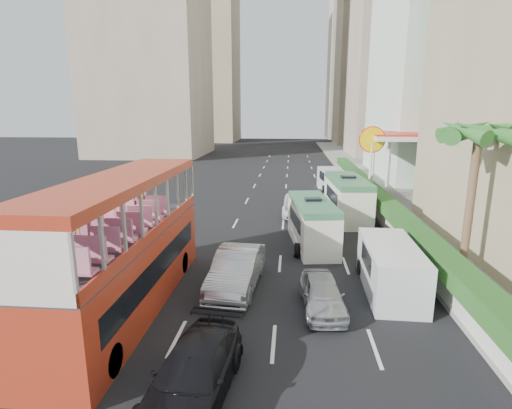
# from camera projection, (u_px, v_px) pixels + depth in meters

# --- Properties ---
(ground_plane) EXTENTS (200.00, 200.00, 0.00)m
(ground_plane) POSITION_uv_depth(u_px,v_px,m) (287.00, 313.00, 14.79)
(ground_plane) COLOR black
(ground_plane) RESTS_ON ground
(double_decker_bus) EXTENTS (2.50, 11.00, 5.06)m
(double_decker_bus) POSITION_uv_depth(u_px,v_px,m) (125.00, 244.00, 14.74)
(double_decker_bus) COLOR #B12F18
(double_decker_bus) RESTS_ON ground
(car_silver_lane_a) EXTENTS (2.11, 5.10, 1.64)m
(car_silver_lane_a) POSITION_uv_depth(u_px,v_px,m) (237.00, 287.00, 16.98)
(car_silver_lane_a) COLOR #AEB0B5
(car_silver_lane_a) RESTS_ON ground
(car_silver_lane_b) EXTENTS (1.78, 3.83, 1.27)m
(car_silver_lane_b) POSITION_uv_depth(u_px,v_px,m) (322.00, 309.00, 15.11)
(car_silver_lane_b) COLOR #AEB0B5
(car_silver_lane_b) RESTS_ON ground
(car_black) EXTENTS (2.36, 4.87, 1.37)m
(car_black) POSITION_uv_depth(u_px,v_px,m) (194.00, 397.00, 10.47)
(car_black) COLOR black
(car_black) RESTS_ON ground
(van_asset) EXTENTS (2.68, 5.53, 1.52)m
(van_asset) POSITION_uv_depth(u_px,v_px,m) (301.00, 215.00, 29.07)
(van_asset) COLOR silver
(van_asset) RESTS_ON ground
(minibus_near) EXTENTS (2.72, 5.99, 2.56)m
(minibus_near) POSITION_uv_depth(u_px,v_px,m) (312.00, 223.00, 22.12)
(minibus_near) COLOR silver
(minibus_near) RESTS_ON ground
(minibus_far) EXTENTS (2.63, 6.64, 2.88)m
(minibus_far) POSITION_uv_depth(u_px,v_px,m) (347.00, 199.00, 27.65)
(minibus_far) COLOR silver
(minibus_far) RESTS_ON ground
(panel_van_near) EXTENTS (2.12, 5.04, 2.00)m
(panel_van_near) POSITION_uv_depth(u_px,v_px,m) (390.00, 268.00, 16.46)
(panel_van_near) COLOR silver
(panel_van_near) RESTS_ON ground
(panel_van_far) EXTENTS (2.54, 5.08, 1.95)m
(panel_van_far) POSITION_uv_depth(u_px,v_px,m) (332.00, 180.00, 38.17)
(panel_van_far) COLOR silver
(panel_van_far) RESTS_ON ground
(sidewalk) EXTENTS (6.00, 120.00, 0.18)m
(sidewalk) POSITION_uv_depth(u_px,v_px,m) (384.00, 189.00, 38.26)
(sidewalk) COLOR #99968C
(sidewalk) RESTS_ON ground
(kerb_wall) EXTENTS (0.30, 44.00, 1.00)m
(kerb_wall) POSITION_uv_depth(u_px,v_px,m) (379.00, 210.00, 27.69)
(kerb_wall) COLOR silver
(kerb_wall) RESTS_ON sidewalk
(hedge) EXTENTS (1.10, 44.00, 0.70)m
(hedge) POSITION_uv_depth(u_px,v_px,m) (380.00, 198.00, 27.50)
(hedge) COLOR #2D6626
(hedge) RESTS_ON kerb_wall
(palm_tree) EXTENTS (0.36, 0.36, 6.40)m
(palm_tree) POSITION_uv_depth(u_px,v_px,m) (470.00, 205.00, 17.24)
(palm_tree) COLOR brown
(palm_tree) RESTS_ON sidewalk
(shell_station) EXTENTS (6.50, 8.00, 5.50)m
(shell_station) POSITION_uv_depth(u_px,v_px,m) (403.00, 164.00, 35.63)
(shell_station) COLOR silver
(shell_station) RESTS_ON ground
(tower_far_a) EXTENTS (14.00, 14.00, 44.00)m
(tower_far_a) POSITION_uv_depth(u_px,v_px,m) (371.00, 44.00, 87.93)
(tower_far_a) COLOR tan
(tower_far_a) RESTS_ON ground
(tower_far_b) EXTENTS (14.00, 14.00, 40.00)m
(tower_far_b) POSITION_uv_depth(u_px,v_px,m) (355.00, 65.00, 109.72)
(tower_far_b) COLOR tan
(tower_far_b) RESTS_ON ground
(tower_left_b) EXTENTS (16.00, 16.00, 46.00)m
(tower_left_b) POSITION_uv_depth(u_px,v_px,m) (204.00, 47.00, 98.80)
(tower_left_b) COLOR tan
(tower_left_b) RESTS_ON ground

